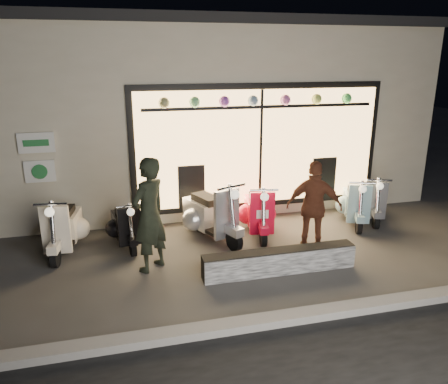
# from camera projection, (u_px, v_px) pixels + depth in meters

# --- Properties ---
(ground) EXTENTS (40.00, 40.00, 0.00)m
(ground) POSITION_uv_depth(u_px,v_px,m) (251.00, 257.00, 7.69)
(ground) COLOR #383533
(ground) RESTS_ON ground
(kerb) EXTENTS (40.00, 0.25, 0.12)m
(kerb) POSITION_uv_depth(u_px,v_px,m) (296.00, 317.00, 5.82)
(kerb) COLOR slate
(kerb) RESTS_ON ground
(shop_building) EXTENTS (10.20, 6.23, 4.20)m
(shop_building) POSITION_uv_depth(u_px,v_px,m) (196.00, 107.00, 11.69)
(shop_building) COLOR beige
(shop_building) RESTS_ON ground
(graffiti_barrier) EXTENTS (2.55, 0.28, 0.40)m
(graffiti_barrier) POSITION_uv_depth(u_px,v_px,m) (279.00, 261.00, 7.10)
(graffiti_barrier) COLOR black
(graffiti_barrier) RESTS_ON ground
(scooter_silver) EXTENTS (0.91, 1.60, 1.16)m
(scooter_silver) POSITION_uv_depth(u_px,v_px,m) (208.00, 213.00, 8.48)
(scooter_silver) COLOR black
(scooter_silver) RESTS_ON ground
(scooter_red) EXTENTS (0.63, 1.47, 1.04)m
(scooter_red) POSITION_uv_depth(u_px,v_px,m) (258.00, 211.00, 8.75)
(scooter_red) COLOR black
(scooter_red) RESTS_ON ground
(scooter_black) EXTENTS (0.53, 1.26, 0.90)m
(scooter_black) POSITION_uv_depth(u_px,v_px,m) (125.00, 225.00, 8.21)
(scooter_black) COLOR black
(scooter_black) RESTS_ON ground
(scooter_cream) EXTENTS (0.60, 1.49, 1.06)m
(scooter_cream) POSITION_uv_depth(u_px,v_px,m) (65.00, 226.00, 7.95)
(scooter_cream) COLOR black
(scooter_cream) RESTS_ON ground
(scooter_blue) EXTENTS (0.80, 1.38, 1.00)m
(scooter_blue) POSITION_uv_depth(u_px,v_px,m) (355.00, 203.00, 9.30)
(scooter_blue) COLOR black
(scooter_blue) RESTS_ON ground
(scooter_grey) EXTENTS (0.75, 1.37, 0.99)m
(scooter_grey) POSITION_uv_depth(u_px,v_px,m) (370.00, 199.00, 9.55)
(scooter_grey) COLOR black
(scooter_grey) RESTS_ON ground
(man) EXTENTS (0.82, 0.80, 1.90)m
(man) POSITION_uv_depth(u_px,v_px,m) (149.00, 215.00, 7.01)
(man) COLOR black
(man) RESTS_ON ground
(woman) EXTENTS (1.05, 0.77, 1.66)m
(woman) POSITION_uv_depth(u_px,v_px,m) (314.00, 207.00, 7.75)
(woman) COLOR brown
(woman) RESTS_ON ground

